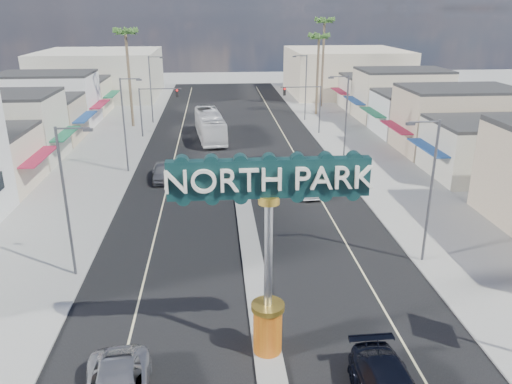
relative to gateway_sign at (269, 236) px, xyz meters
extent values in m
plane|color=gray|center=(0.00, 28.02, -5.93)|extent=(160.00, 160.00, 0.00)
cube|color=black|center=(0.00, 28.02, -5.92)|extent=(20.00, 120.00, 0.01)
cube|color=gray|center=(0.00, 12.02, -5.85)|extent=(1.30, 30.00, 0.16)
cube|color=gray|center=(-14.00, 28.02, -5.87)|extent=(8.00, 120.00, 0.12)
cube|color=gray|center=(14.00, 28.02, -5.87)|extent=(8.00, 120.00, 0.12)
cube|color=beige|center=(-24.00, 41.02, -2.93)|extent=(12.00, 42.00, 6.00)
cube|color=#B7B29E|center=(24.00, 41.02, -2.93)|extent=(12.00, 42.00, 6.00)
cube|color=#B7B29E|center=(-22.00, 73.02, -1.93)|extent=(20.00, 20.00, 8.00)
cube|color=beige|center=(22.00, 73.02, -1.93)|extent=(20.00, 20.00, 8.00)
cylinder|color=red|center=(0.00, 0.02, -4.67)|extent=(1.30, 1.30, 2.20)
cylinder|color=gold|center=(0.00, 0.02, -3.44)|extent=(1.50, 1.50, 0.25)
cylinder|color=#B7B7BC|center=(0.00, 0.02, -0.92)|extent=(0.36, 0.36, 4.80)
cylinder|color=gold|center=(0.00, 0.02, 1.66)|extent=(0.90, 0.90, 0.35)
cube|color=black|center=(0.00, 0.02, 2.58)|extent=(8.20, 0.50, 1.60)
cylinder|color=#47474C|center=(-11.00, 42.02, -2.93)|extent=(0.18, 0.18, 6.00)
cylinder|color=#47474C|center=(-8.50, 42.02, -0.03)|extent=(5.00, 0.12, 0.12)
cube|color=black|center=(-6.50, 42.02, -0.53)|extent=(0.32, 0.32, 1.00)
sphere|color=red|center=(-6.50, 41.84, -0.21)|extent=(0.22, 0.22, 0.22)
cylinder|color=#47474C|center=(11.00, 42.02, -2.93)|extent=(0.18, 0.18, 6.00)
cylinder|color=#47474C|center=(8.50, 42.02, -0.03)|extent=(5.00, 0.12, 0.12)
cube|color=black|center=(6.50, 42.02, -0.53)|extent=(0.32, 0.32, 1.00)
sphere|color=red|center=(6.50, 41.84, -0.21)|extent=(0.22, 0.22, 0.22)
cylinder|color=#47474C|center=(-10.60, 8.02, -1.43)|extent=(0.16, 0.16, 9.00)
cylinder|color=#47474C|center=(-9.70, 8.02, 2.97)|extent=(1.80, 0.10, 0.10)
cube|color=#47474C|center=(-8.90, 8.02, 2.87)|extent=(0.50, 0.22, 0.15)
cylinder|color=#47474C|center=(-10.60, 28.02, -1.43)|extent=(0.16, 0.16, 9.00)
cylinder|color=#47474C|center=(-9.70, 28.02, 2.97)|extent=(1.80, 0.10, 0.10)
cube|color=#47474C|center=(-8.90, 28.02, 2.87)|extent=(0.50, 0.22, 0.15)
cylinder|color=#47474C|center=(-10.60, 50.02, -1.43)|extent=(0.16, 0.16, 9.00)
cylinder|color=#47474C|center=(-9.70, 50.02, 2.97)|extent=(1.80, 0.10, 0.10)
cube|color=#47474C|center=(-8.90, 50.02, 2.87)|extent=(0.50, 0.22, 0.15)
cylinder|color=#47474C|center=(10.60, 8.02, -1.43)|extent=(0.16, 0.16, 9.00)
cylinder|color=#47474C|center=(9.70, 8.02, 2.97)|extent=(1.80, 0.10, 0.10)
cube|color=#47474C|center=(8.90, 8.02, 2.87)|extent=(0.50, 0.22, 0.15)
cylinder|color=#47474C|center=(10.60, 28.02, -1.43)|extent=(0.16, 0.16, 9.00)
cylinder|color=#47474C|center=(9.70, 28.02, 2.97)|extent=(1.80, 0.10, 0.10)
cube|color=#47474C|center=(8.90, 28.02, 2.87)|extent=(0.50, 0.22, 0.15)
cylinder|color=#47474C|center=(10.60, 50.02, -1.43)|extent=(0.16, 0.16, 9.00)
cylinder|color=#47474C|center=(9.70, 50.02, 2.97)|extent=(1.80, 0.10, 0.10)
cube|color=#47474C|center=(8.90, 50.02, 2.87)|extent=(0.50, 0.22, 0.15)
cylinder|color=brown|center=(-13.00, 48.02, 0.07)|extent=(0.36, 0.36, 12.00)
cylinder|color=brown|center=(13.00, 54.02, -0.43)|extent=(0.36, 0.36, 11.00)
cylinder|color=brown|center=(15.00, 60.02, 0.57)|extent=(0.36, 0.36, 13.00)
imported|color=slate|center=(-7.03, 25.39, -5.14)|extent=(2.24, 4.78, 1.58)
imported|color=silver|center=(5.50, 20.66, -5.17)|extent=(2.00, 4.72, 1.52)
imported|color=silver|center=(-2.70, 40.67, -4.30)|extent=(3.98, 11.95, 3.27)
camera|label=1|loc=(-2.12, -18.87, 8.99)|focal=35.00mm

